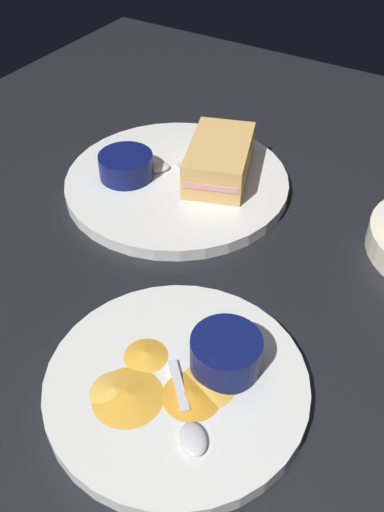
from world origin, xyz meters
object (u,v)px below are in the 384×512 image
Objects in this scene: plate_sandwich_main at (177,182)px; spoon_by_dark_ramekin at (167,166)px; sandwich_half_near at (219,160)px; spoon_by_gravy_ramekin at (189,425)px; ramekin_dark_sauce at (126,165)px; plate_chips_companion at (177,384)px; ramekin_light_gravy at (226,352)px.

spoon_by_dark_ramekin is at bearing -117.36° from plate_sandwich_main.
sandwich_half_near is 38.09cm from spoon_by_gravy_ramekin.
plate_sandwich_main is 4.14× the size of ramekin_dark_sauce.
spoon_by_dark_ramekin is (2.24, -6.78, -2.04)cm from sandwich_half_near.
plate_chips_companion is 3.00× the size of spoon_by_gravy_ramekin.
ramekin_dark_sauce is 33.32cm from ramekin_light_gravy.
sandwich_half_near is at bearing 108.28° from spoon_by_dark_ramekin.
spoon_by_gravy_ramekin is at bearing 34.14° from plate_sandwich_main.
ramekin_dark_sauce is 1.10× the size of ramekin_light_gravy.
plate_chips_companion is (27.29, 17.36, 0.00)cm from plate_sandwich_main.
ramekin_light_gravy reaches higher than ramekin_dark_sauce.
plate_sandwich_main is at bearing -145.86° from spoon_by_gravy_ramekin.
ramekin_dark_sauce is at bearing -61.69° from plate_sandwich_main.
spoon_by_dark_ramekin is (-1.18, -2.29, 1.16)cm from plate_sandwich_main.
spoon_by_dark_ramekin is 1.31× the size of ramekin_light_gravy.
spoon_by_gravy_ramekin is at bearing 35.92° from spoon_by_dark_ramekin.
plate_sandwich_main is 3.48× the size of spoon_by_dark_ramekin.
spoon_by_dark_ramekin is at bearing -145.39° from plate_chips_companion.
plate_sandwich_main is 37.32cm from spoon_by_gravy_ramekin.
sandwich_half_near is at bearing -157.26° from plate_chips_companion.
spoon_by_dark_ramekin reaches higher than plate_sandwich_main.
plate_chips_companion is at bearing -135.07° from spoon_by_gravy_ramekin.
spoon_by_gravy_ramekin is at bearing 44.93° from plate_chips_companion.
plate_sandwich_main is 31.36cm from ramekin_light_gravy.
spoon_by_gravy_ramekin is (7.20, 0.56, -1.56)cm from ramekin_light_gravy.
spoon_by_gravy_ramekin is at bearing 25.62° from sandwich_half_near.
ramekin_light_gravy is (-3.62, 3.02, 2.73)cm from plate_chips_companion.
plate_sandwich_main is 6.49cm from sandwich_half_near.
plate_chips_companion is at bearing 43.94° from ramekin_dark_sauce.
sandwich_half_near is 0.61× the size of plate_chips_companion.
sandwich_half_near is at bearing 122.43° from ramekin_dark_sauce.
ramekin_dark_sauce is 0.84× the size of spoon_by_dark_ramekin.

